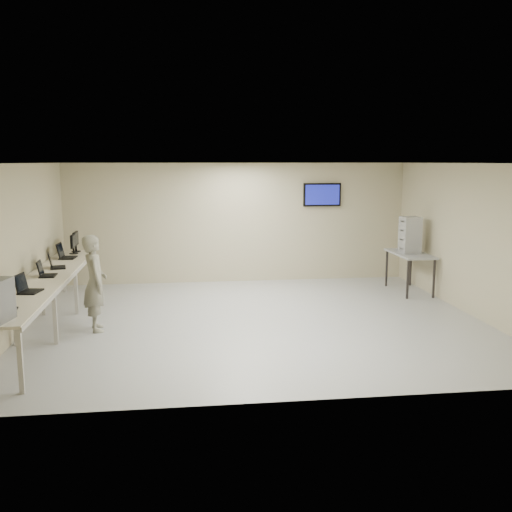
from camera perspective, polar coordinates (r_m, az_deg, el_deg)
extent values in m
cube|color=#B4B5B2|center=(10.30, 0.14, -6.50)|extent=(8.00, 7.00, 0.01)
cube|color=white|center=(9.91, 0.15, 9.27)|extent=(8.00, 7.00, 0.01)
cube|color=tan|center=(13.46, -1.79, 3.34)|extent=(8.00, 0.01, 2.80)
cube|color=tan|center=(6.61, 4.10, -3.08)|extent=(8.00, 0.01, 2.80)
cube|color=tan|center=(10.29, -22.53, 0.73)|extent=(0.01, 7.00, 2.80)
cube|color=tan|center=(11.25, 20.80, 1.52)|extent=(0.01, 7.00, 2.80)
cube|color=#292627|center=(13.72, 6.59, 6.12)|extent=(0.15, 0.04, 0.15)
cube|color=black|center=(13.68, 6.63, 6.11)|extent=(0.90, 0.06, 0.55)
cube|color=navy|center=(13.65, 6.66, 6.10)|extent=(0.82, 0.01, 0.47)
cube|color=beige|center=(10.28, -20.19, -2.09)|extent=(0.75, 6.00, 0.04)
cube|color=#ABA69B|center=(10.20, -18.13, -2.22)|extent=(0.02, 6.00, 0.06)
cube|color=#ABA69B|center=(7.64, -22.51, -9.61)|extent=(0.06, 0.06, 0.86)
cube|color=#ABA69B|center=(9.60, -22.97, -5.80)|extent=(0.06, 0.06, 0.86)
cube|color=#ABA69B|center=(9.45, -19.45, -5.82)|extent=(0.06, 0.06, 0.86)
cube|color=#ABA69B|center=(11.29, -20.55, -3.44)|extent=(0.06, 0.06, 0.86)
cube|color=#ABA69B|center=(11.17, -17.55, -3.42)|extent=(0.06, 0.06, 0.86)
cube|color=#ABA69B|center=(13.16, -18.65, -1.57)|extent=(0.06, 0.06, 0.86)
cube|color=#ABA69B|center=(13.05, -16.07, -1.53)|extent=(0.06, 0.06, 0.86)
cube|color=black|center=(8.12, -23.71, -5.05)|extent=(0.26, 0.35, 0.02)
cube|color=black|center=(9.15, -21.61, -3.33)|extent=(0.33, 0.41, 0.02)
cube|color=black|center=(9.16, -22.47, -2.46)|extent=(0.13, 0.35, 0.26)
cube|color=black|center=(9.16, -22.38, -2.46)|extent=(0.11, 0.31, 0.22)
cube|color=black|center=(10.32, -20.06, -1.86)|extent=(0.26, 0.36, 0.02)
cube|color=black|center=(10.33, -20.78, -1.13)|extent=(0.08, 0.33, 0.25)
cube|color=black|center=(10.32, -20.70, -1.12)|extent=(0.06, 0.29, 0.21)
cube|color=black|center=(11.05, -19.20, -1.09)|extent=(0.34, 0.42, 0.02)
cube|color=black|center=(11.06, -19.91, -0.36)|extent=(0.14, 0.35, 0.26)
cube|color=black|center=(11.06, -19.83, -0.36)|extent=(0.11, 0.31, 0.22)
cube|color=black|center=(12.09, -18.28, -0.16)|extent=(0.31, 0.42, 0.02)
cube|color=black|center=(12.10, -18.99, 0.56)|extent=(0.10, 0.38, 0.29)
cube|color=black|center=(12.10, -18.92, 0.56)|extent=(0.07, 0.34, 0.24)
cylinder|color=black|center=(12.65, -17.76, 0.24)|extent=(0.19, 0.19, 0.01)
cube|color=black|center=(12.64, -17.78, 0.61)|extent=(0.04, 0.03, 0.15)
cube|color=black|center=(12.61, -17.82, 1.44)|extent=(0.05, 0.42, 0.28)
cube|color=black|center=(12.61, -17.71, 1.44)|extent=(0.00, 0.38, 0.24)
cylinder|color=black|center=(12.93, -17.54, 0.44)|extent=(0.19, 0.19, 0.01)
cube|color=black|center=(12.91, -17.56, 0.82)|extent=(0.04, 0.03, 0.16)
cube|color=black|center=(12.89, -17.60, 1.67)|extent=(0.05, 0.44, 0.29)
cube|color=black|center=(12.88, -17.48, 1.68)|extent=(0.00, 0.40, 0.25)
imported|color=gray|center=(9.94, -15.80, -2.61)|extent=(0.52, 0.67, 1.63)
cube|color=gray|center=(12.84, 15.16, 0.21)|extent=(0.67, 1.44, 0.04)
cube|color=#292627|center=(12.24, 14.93, -2.27)|extent=(0.04, 0.04, 0.83)
cube|color=#292627|center=(13.37, 12.94, -1.21)|extent=(0.04, 0.04, 0.83)
cube|color=#292627|center=(12.47, 17.37, -2.17)|extent=(0.04, 0.04, 0.83)
cube|color=#292627|center=(13.58, 15.20, -1.15)|extent=(0.04, 0.04, 0.83)
cube|color=#ADAEAE|center=(12.81, 15.09, 0.73)|extent=(0.37, 0.42, 0.20)
cube|color=#ADAEAE|center=(12.78, 15.13, 1.61)|extent=(0.37, 0.42, 0.20)
cube|color=#ADAEAE|center=(12.76, 15.17, 2.49)|extent=(0.37, 0.42, 0.20)
cube|color=#ADAEAE|center=(12.74, 15.21, 3.37)|extent=(0.37, 0.42, 0.20)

